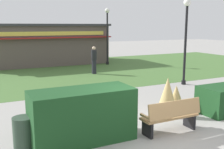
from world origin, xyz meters
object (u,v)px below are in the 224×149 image
at_px(park_bench, 171,116).
at_px(lamppost_mid, 186,32).
at_px(person_strolling, 94,60).
at_px(lamppost_far, 107,29).
at_px(parked_car_center_slot, 17,48).
at_px(trash_bin, 24,133).
at_px(food_kiosk, 42,44).

distance_m(park_bench, lamppost_mid, 6.95).
bearing_deg(person_strolling, lamppost_far, 72.16).
xyz_separation_m(lamppost_mid, parked_car_center_slot, (-5.52, 19.06, -2.00)).
bearing_deg(park_bench, trash_bin, 168.26).
relative_size(lamppost_far, trash_bin, 5.32).
relative_size(lamppost_far, parked_car_center_slot, 1.00).
bearing_deg(lamppost_mid, lamppost_far, 92.77).
relative_size(person_strolling, parked_car_center_slot, 0.40).
bearing_deg(food_kiosk, park_bench, -89.57).
relative_size(lamppost_far, food_kiosk, 0.43).
distance_m(park_bench, food_kiosk, 15.81).
distance_m(park_bench, parked_car_center_slot, 23.83).
relative_size(lamppost_mid, parked_car_center_slot, 1.00).
xyz_separation_m(lamppost_mid, person_strolling, (-2.88, 4.85, -1.79)).
height_order(lamppost_mid, parked_car_center_slot, lamppost_mid).
distance_m(lamppost_far, person_strolling, 4.50).
relative_size(park_bench, lamppost_far, 0.40).
bearing_deg(park_bench, lamppost_mid, 46.00).
height_order(person_strolling, parked_car_center_slot, person_strolling).
height_order(food_kiosk, person_strolling, food_kiosk).
bearing_deg(lamppost_mid, parked_car_center_slot, 106.15).
bearing_deg(parked_car_center_slot, food_kiosk, -84.20).
relative_size(food_kiosk, person_strolling, 5.75).
distance_m(lamppost_mid, person_strolling, 5.92).
bearing_deg(trash_bin, person_strolling, 58.00).
relative_size(park_bench, lamppost_mid, 0.40).
relative_size(park_bench, food_kiosk, 0.17).
bearing_deg(lamppost_far, park_bench, -107.99).
relative_size(trash_bin, food_kiosk, 0.08).
bearing_deg(trash_bin, park_bench, -11.74).
xyz_separation_m(park_bench, trash_bin, (-3.80, 0.79, -0.09)).
distance_m(trash_bin, food_kiosk, 15.47).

